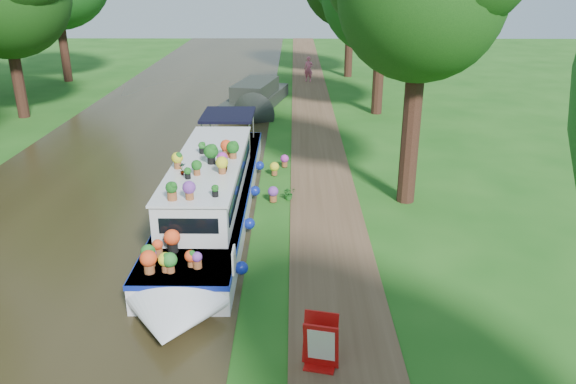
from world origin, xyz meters
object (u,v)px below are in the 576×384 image
Objects in this scene: sandwich_board at (321,345)px; plant_boat at (210,192)px; second_boat at (256,97)px; pedestrian_pink at (309,69)px.

plant_boat is at bearing 126.15° from sandwich_board.
second_boat is at bearing 88.47° from plant_boat.
plant_boat is 13.13× the size of sandwich_board.
plant_boat reaches higher than second_boat.
plant_boat reaches higher than pedestrian_pink.
second_boat is 7.58× the size of sandwich_board.
plant_boat is 14.61m from second_boat.
sandwich_board is 29.18m from pedestrian_pink.
pedestrian_pink is (3.04, 7.83, 0.26)m from second_boat.
pedestrian_pink is at bearing 101.55° from sandwich_board.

